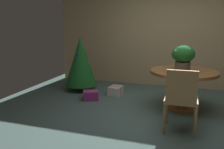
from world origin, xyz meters
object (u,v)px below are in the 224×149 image
round_dining_table (183,80)px  wooden_chair_near (181,97)px  gift_box_cream (116,91)px  gift_box_purple (91,95)px  flower_vase (183,56)px  holiday_tree (81,61)px

round_dining_table → wooden_chair_near: wooden_chair_near is taller
gift_box_cream → gift_box_purple: gift_box_cream is taller
flower_vase → holiday_tree: (-2.30, 0.64, -0.31)m
holiday_tree → round_dining_table: bearing=-14.6°
round_dining_table → flower_vase: (-0.03, -0.03, 0.43)m
holiday_tree → gift_box_cream: (0.89, -0.11, -0.60)m
holiday_tree → wooden_chair_near: bearing=-34.3°
round_dining_table → holiday_tree: (-2.33, 0.61, 0.13)m
round_dining_table → holiday_tree: bearing=165.4°
wooden_chair_near → gift_box_purple: wooden_chair_near is taller
wooden_chair_near → flower_vase: bearing=91.7°
round_dining_table → flower_vase: bearing=-133.1°
gift_box_cream → wooden_chair_near: bearing=-45.8°
round_dining_table → holiday_tree: size_ratio=0.94×
wooden_chair_near → holiday_tree: bearing=145.7°
flower_vase → gift_box_purple: (-1.81, 0.05, -0.91)m
gift_box_cream → gift_box_purple: 0.62m
wooden_chair_near → gift_box_purple: (-1.83, 1.00, -0.45)m
wooden_chair_near → holiday_tree: 2.82m
gift_box_purple → round_dining_table: bearing=-0.7°
flower_vase → gift_box_purple: 2.02m
gift_box_cream → gift_box_purple: (-0.40, -0.48, -0.00)m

